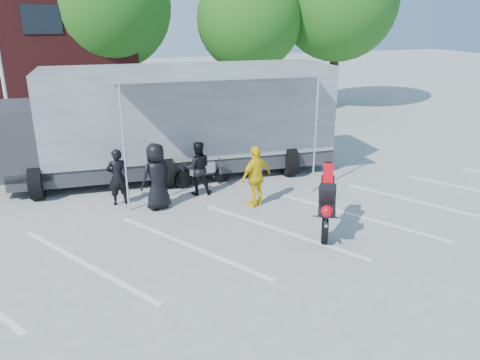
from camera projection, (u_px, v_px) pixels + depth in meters
ground at (290, 248)px, 11.10m from camera, size 100.00×100.00×0.00m
parking_bay_lines at (273, 231)px, 11.97m from camera, size 18.09×13.33×0.01m
flagpole at (1, 19)px, 16.06m from camera, size 1.61×0.12×8.00m
tree_left at (107, 6)px, 22.59m from camera, size 6.12×6.12×8.64m
tree_mid at (249, 19)px, 24.29m from camera, size 5.44×5.44×7.68m
tree_right at (338, 1)px, 25.23m from camera, size 6.46×6.46×9.12m
transporter_truck at (178, 174)px, 16.17m from camera, size 11.93×6.59×3.64m
parked_motorcycle at (203, 185)px, 15.17m from camera, size 1.95×0.77×1.00m
stunt_bike_rider at (324, 231)px, 11.97m from camera, size 1.57×1.90×2.03m
spectator_leather_a at (157, 177)px, 13.07m from camera, size 1.08×0.88×1.91m
spectator_leather_b at (118, 177)px, 13.39m from camera, size 0.61×0.40×1.67m
spectator_leather_c at (198, 168)px, 14.16m from camera, size 0.92×0.78×1.66m
spectator_hivis at (256, 176)px, 13.26m from camera, size 1.13×0.76×1.78m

